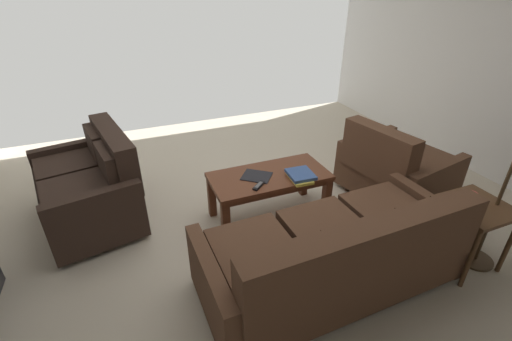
{
  "coord_description": "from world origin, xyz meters",
  "views": [
    {
      "loc": [
        1.12,
        2.59,
        2.11
      ],
      "look_at": [
        0.25,
        0.44,
        0.81
      ],
      "focal_mm": 24.49,
      "sensor_mm": 36.0,
      "label": 1
    }
  ],
  "objects_px": {
    "sofa_main": "(337,254)",
    "coffee_mug": "(470,198)",
    "armchair_side": "(394,167)",
    "loose_magazine": "(257,176)",
    "book_stack": "(300,176)",
    "tv_remote": "(259,186)",
    "loveseat_near": "(92,185)",
    "end_table": "(474,216)",
    "coffee_table": "(269,181)"
  },
  "relations": [
    {
      "from": "armchair_side",
      "to": "sofa_main",
      "type": "bearing_deg",
      "value": 34.43
    },
    {
      "from": "loveseat_near",
      "to": "coffee_mug",
      "type": "distance_m",
      "value": 3.27
    },
    {
      "from": "end_table",
      "to": "coffee_mug",
      "type": "distance_m",
      "value": 0.16
    },
    {
      "from": "loveseat_near",
      "to": "tv_remote",
      "type": "bearing_deg",
      "value": 150.83
    },
    {
      "from": "coffee_mug",
      "to": "tv_remote",
      "type": "distance_m",
      "value": 1.67
    },
    {
      "from": "book_stack",
      "to": "sofa_main",
      "type": "bearing_deg",
      "value": 79.8
    },
    {
      "from": "book_stack",
      "to": "loose_magazine",
      "type": "bearing_deg",
      "value": -27.39
    },
    {
      "from": "sofa_main",
      "to": "loveseat_near",
      "type": "xyz_separation_m",
      "value": [
        1.65,
        -1.66,
        0.03
      ]
    },
    {
      "from": "armchair_side",
      "to": "loose_magazine",
      "type": "height_order",
      "value": "armchair_side"
    },
    {
      "from": "book_stack",
      "to": "armchair_side",
      "type": "bearing_deg",
      "value": -178.91
    },
    {
      "from": "coffee_table",
      "to": "end_table",
      "type": "relative_size",
      "value": 1.94
    },
    {
      "from": "book_stack",
      "to": "coffee_mug",
      "type": "bearing_deg",
      "value": 133.6
    },
    {
      "from": "book_stack",
      "to": "loose_magazine",
      "type": "distance_m",
      "value": 0.4
    },
    {
      "from": "coffee_table",
      "to": "armchair_side",
      "type": "relative_size",
      "value": 0.99
    },
    {
      "from": "loveseat_near",
      "to": "coffee_table",
      "type": "distance_m",
      "value": 1.69
    },
    {
      "from": "loveseat_near",
      "to": "book_stack",
      "type": "relative_size",
      "value": 4.79
    },
    {
      "from": "coffee_table",
      "to": "end_table",
      "type": "height_order",
      "value": "end_table"
    },
    {
      "from": "loveseat_near",
      "to": "book_stack",
      "type": "xyz_separation_m",
      "value": [
        -1.81,
        0.79,
        0.13
      ]
    },
    {
      "from": "loveseat_near",
      "to": "loose_magazine",
      "type": "relative_size",
      "value": 5.2
    },
    {
      "from": "tv_remote",
      "to": "loose_magazine",
      "type": "xyz_separation_m",
      "value": [
        -0.05,
        -0.17,
        -0.01
      ]
    },
    {
      "from": "armchair_side",
      "to": "coffee_mug",
      "type": "bearing_deg",
      "value": 78.18
    },
    {
      "from": "book_stack",
      "to": "coffee_table",
      "type": "bearing_deg",
      "value": -37.22
    },
    {
      "from": "sofa_main",
      "to": "end_table",
      "type": "bearing_deg",
      "value": 172.46
    },
    {
      "from": "armchair_side",
      "to": "book_stack",
      "type": "relative_size",
      "value": 3.97
    },
    {
      "from": "loveseat_near",
      "to": "armchair_side",
      "type": "bearing_deg",
      "value": 165.34
    },
    {
      "from": "end_table",
      "to": "tv_remote",
      "type": "bearing_deg",
      "value": -36.53
    },
    {
      "from": "sofa_main",
      "to": "end_table",
      "type": "relative_size",
      "value": 3.44
    },
    {
      "from": "armchair_side",
      "to": "coffee_mug",
      "type": "relative_size",
      "value": 11.04
    },
    {
      "from": "sofa_main",
      "to": "coffee_mug",
      "type": "height_order",
      "value": "sofa_main"
    },
    {
      "from": "tv_remote",
      "to": "sofa_main",
      "type": "bearing_deg",
      "value": 106.01
    },
    {
      "from": "loveseat_near",
      "to": "end_table",
      "type": "distance_m",
      "value": 3.33
    },
    {
      "from": "end_table",
      "to": "armchair_side",
      "type": "relative_size",
      "value": 0.51
    },
    {
      "from": "coffee_table",
      "to": "coffee_mug",
      "type": "bearing_deg",
      "value": 135.23
    },
    {
      "from": "end_table",
      "to": "book_stack",
      "type": "xyz_separation_m",
      "value": [
        0.98,
        -1.02,
        0.03
      ]
    },
    {
      "from": "end_table",
      "to": "coffee_mug",
      "type": "relative_size",
      "value": 5.65
    },
    {
      "from": "loveseat_near",
      "to": "end_table",
      "type": "relative_size",
      "value": 2.35
    },
    {
      "from": "coffee_mug",
      "to": "end_table",
      "type": "bearing_deg",
      "value": 141.93
    },
    {
      "from": "armchair_side",
      "to": "tv_remote",
      "type": "distance_m",
      "value": 1.56
    },
    {
      "from": "sofa_main",
      "to": "coffee_mug",
      "type": "distance_m",
      "value": 1.13
    },
    {
      "from": "sofa_main",
      "to": "armchair_side",
      "type": "bearing_deg",
      "value": -145.57
    },
    {
      "from": "sofa_main",
      "to": "tv_remote",
      "type": "distance_m",
      "value": 0.93
    },
    {
      "from": "book_stack",
      "to": "tv_remote",
      "type": "xyz_separation_m",
      "value": [
        0.41,
        -0.01,
        -0.02
      ]
    },
    {
      "from": "armchair_side",
      "to": "tv_remote",
      "type": "height_order",
      "value": "armchair_side"
    },
    {
      "from": "armchair_side",
      "to": "tv_remote",
      "type": "bearing_deg",
      "value": 0.34
    },
    {
      "from": "sofa_main",
      "to": "end_table",
      "type": "xyz_separation_m",
      "value": [
        -1.14,
        0.15,
        0.13
      ]
    },
    {
      "from": "end_table",
      "to": "book_stack",
      "type": "relative_size",
      "value": 2.03
    },
    {
      "from": "loose_magazine",
      "to": "end_table",
      "type": "bearing_deg",
      "value": 86.88
    },
    {
      "from": "coffee_table",
      "to": "coffee_mug",
      "type": "xyz_separation_m",
      "value": [
        -1.16,
        1.15,
        0.22
      ]
    },
    {
      "from": "end_table",
      "to": "coffee_mug",
      "type": "height_order",
      "value": "coffee_mug"
    },
    {
      "from": "loveseat_near",
      "to": "book_stack",
      "type": "height_order",
      "value": "loveseat_near"
    }
  ]
}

